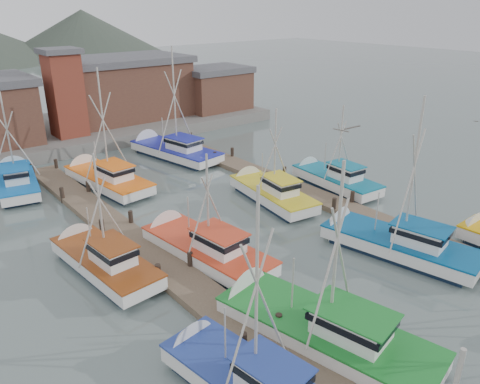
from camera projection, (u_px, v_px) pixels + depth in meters
ground at (332, 272)px, 25.75m from camera, size 260.00×260.00×0.00m
dock_left at (185, 282)px, 24.47m from camera, size 2.30×46.00×1.50m
dock_right at (354, 212)px, 32.67m from camera, size 2.30×46.00×1.50m
quay at (76, 130)px, 52.08m from camera, size 44.00×16.00×1.20m
shed_center at (122, 87)px, 54.05m from camera, size 14.84×9.54×6.90m
shed_right at (214, 88)px, 58.66m from camera, size 8.48×6.36×5.20m
lookout_tower at (65, 92)px, 46.17m from camera, size 3.60×3.60×8.50m
boat_4 at (313, 326)px, 20.45m from camera, size 5.13×10.69×9.42m
boat_5 at (390, 242)px, 27.61m from camera, size 4.66×9.87×10.23m
boat_6 at (242, 379)px, 17.56m from camera, size 3.72×8.47×9.30m
boat_8 at (201, 247)px, 27.05m from camera, size 3.80×9.53×7.27m
boat_9 at (269, 192)px, 34.94m from camera, size 3.89×8.93×7.75m
boat_10 at (101, 259)px, 25.75m from camera, size 3.30×8.67×7.58m
boat_11 at (332, 178)px, 37.54m from camera, size 3.28×8.47×7.36m
boat_12 at (105, 178)px, 37.61m from camera, size 4.09×9.74×10.29m
boat_13 at (172, 150)px, 44.75m from camera, size 4.83×10.70×11.28m
boat_14 at (16, 180)px, 37.24m from camera, size 4.33×9.18×8.53m
gull_far at (347, 129)px, 21.47m from camera, size 1.48×0.65×0.24m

